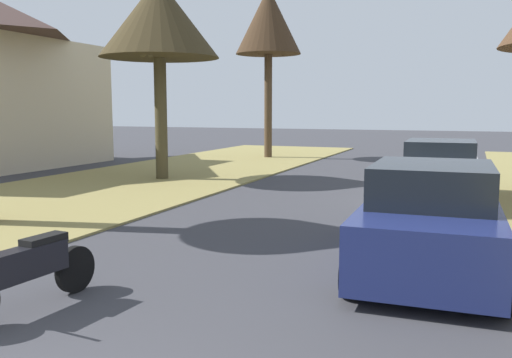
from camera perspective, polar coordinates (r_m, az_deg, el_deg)
The scene contains 5 objects.
street_tree_left_mid_b at distance 18.44m, azimuth -10.15°, elevation 16.09°, with size 3.86×3.86×6.43m.
street_tree_left_far at distance 26.34m, azimuth 1.31°, elevation 16.06°, with size 3.06×3.06×7.90m.
parked_sedan_navy at distance 8.36m, azimuth 17.88°, elevation -4.16°, with size 2.03×4.44×1.57m.
parked_sedan_white at distance 14.42m, azimuth 18.70°, elevation 0.52°, with size 2.03×4.44×1.57m.
parked_motorcycle at distance 6.93m, azimuth -22.62°, elevation -8.76°, with size 0.60×2.05×0.97m.
Camera 1 is at (2.92, -2.01, 2.34)m, focal length 38.21 mm.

